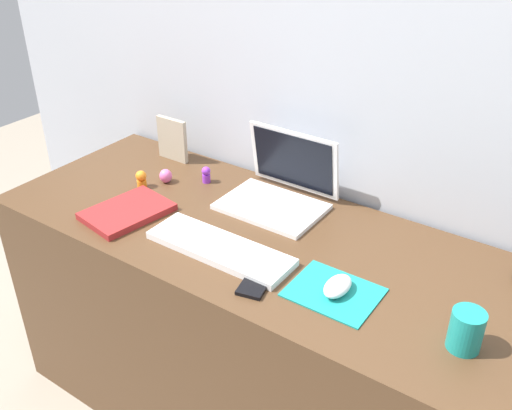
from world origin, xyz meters
name	(u,v)px	position (x,y,z in m)	size (l,w,h in m)	color
back_wall	(324,192)	(0.00, 0.35, 0.72)	(2.82, 0.05, 1.44)	#B2B7C1
desk	(263,336)	(0.00, 0.00, 0.37)	(1.62, 0.61, 0.74)	#4C331E
laptop	(282,186)	(-0.06, 0.19, 0.79)	(0.30, 0.25, 0.21)	white
keyboard	(220,248)	(-0.05, -0.13, 0.75)	(0.41, 0.13, 0.02)	white
mousepad	(334,292)	(0.28, -0.11, 0.74)	(0.21, 0.17, 0.00)	teal
mouse	(338,286)	(0.29, -0.11, 0.76)	(0.06, 0.10, 0.03)	white
cell_phone	(257,281)	(0.10, -0.18, 0.74)	(0.06, 0.13, 0.01)	black
notebook_pad	(127,212)	(-0.39, -0.13, 0.75)	(0.17, 0.24, 0.02)	maroon
picture_frame	(172,139)	(-0.53, 0.23, 0.81)	(0.12, 0.02, 0.15)	#B2A58C
coffee_mug	(466,330)	(0.59, -0.12, 0.79)	(0.07, 0.07, 0.09)	teal
toy_figurine_pink	(166,176)	(-0.44, 0.08, 0.76)	(0.04, 0.04, 0.05)	pink
toy_figurine_purple	(206,174)	(-0.33, 0.16, 0.77)	(0.03, 0.03, 0.05)	purple
toy_figurine_orange	(141,179)	(-0.48, 0.02, 0.77)	(0.03, 0.03, 0.06)	orange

